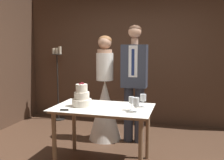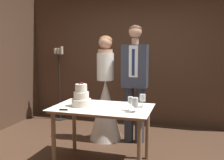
{
  "view_description": "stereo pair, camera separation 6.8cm",
  "coord_description": "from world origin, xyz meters",
  "px_view_note": "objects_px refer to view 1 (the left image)",
  "views": [
    {
      "loc": [
        0.86,
        -2.92,
        1.52
      ],
      "look_at": [
        -0.11,
        0.52,
        1.06
      ],
      "focal_mm": 40.0,
      "sensor_mm": 36.0,
      "label": 1
    },
    {
      "loc": [
        0.92,
        -2.9,
        1.52
      ],
      "look_at": [
        -0.11,
        0.52,
        1.06
      ],
      "focal_mm": 40.0,
      "sensor_mm": 36.0,
      "label": 2
    }
  ],
  "objects_px": {
    "cake_table": "(103,114)",
    "candle_stand": "(58,83)",
    "tiered_cake": "(82,98)",
    "wine_glass_near": "(136,102)",
    "wine_glass_middle": "(143,98)",
    "groom": "(134,79)",
    "bride": "(105,102)",
    "cake_knife": "(70,110)",
    "wine_glass_far": "(131,101)"
  },
  "relations": [
    {
      "from": "tiered_cake",
      "to": "wine_glass_near",
      "type": "relative_size",
      "value": 1.79
    },
    {
      "from": "wine_glass_middle",
      "to": "groom",
      "type": "relative_size",
      "value": 0.09
    },
    {
      "from": "cake_knife",
      "to": "cake_table",
      "type": "bearing_deg",
      "value": 27.85
    },
    {
      "from": "wine_glass_near",
      "to": "candle_stand",
      "type": "bearing_deg",
      "value": 137.24
    },
    {
      "from": "bride",
      "to": "tiered_cake",
      "type": "bearing_deg",
      "value": -92.1
    },
    {
      "from": "tiered_cake",
      "to": "cake_knife",
      "type": "bearing_deg",
      "value": -99.75
    },
    {
      "from": "wine_glass_middle",
      "to": "cake_table",
      "type": "bearing_deg",
      "value": -164.96
    },
    {
      "from": "cake_table",
      "to": "wine_glass_near",
      "type": "xyz_separation_m",
      "value": [
        0.46,
        -0.14,
        0.22
      ]
    },
    {
      "from": "wine_glass_middle",
      "to": "groom",
      "type": "distance_m",
      "value": 0.8
    },
    {
      "from": "wine_glass_near",
      "to": "bride",
      "type": "bearing_deg",
      "value": 124.57
    },
    {
      "from": "cake_table",
      "to": "cake_knife",
      "type": "relative_size",
      "value": 3.21
    },
    {
      "from": "wine_glass_middle",
      "to": "bride",
      "type": "bearing_deg",
      "value": 135.07
    },
    {
      "from": "wine_glass_near",
      "to": "wine_glass_middle",
      "type": "bearing_deg",
      "value": 81.12
    },
    {
      "from": "wine_glass_middle",
      "to": "bride",
      "type": "relative_size",
      "value": 0.1
    },
    {
      "from": "groom",
      "to": "wine_glass_far",
      "type": "bearing_deg",
      "value": -81.48
    },
    {
      "from": "wine_glass_middle",
      "to": "bride",
      "type": "height_order",
      "value": "bride"
    },
    {
      "from": "cake_knife",
      "to": "groom",
      "type": "height_order",
      "value": "groom"
    },
    {
      "from": "cake_table",
      "to": "candle_stand",
      "type": "distance_m",
      "value": 2.31
    },
    {
      "from": "wine_glass_near",
      "to": "wine_glass_middle",
      "type": "relative_size",
      "value": 1.03
    },
    {
      "from": "wine_glass_middle",
      "to": "candle_stand",
      "type": "relative_size",
      "value": 0.11
    },
    {
      "from": "tiered_cake",
      "to": "wine_glass_near",
      "type": "bearing_deg",
      "value": -8.56
    },
    {
      "from": "wine_glass_near",
      "to": "groom",
      "type": "height_order",
      "value": "groom"
    },
    {
      "from": "wine_glass_middle",
      "to": "wine_glass_far",
      "type": "relative_size",
      "value": 1.0
    },
    {
      "from": "tiered_cake",
      "to": "bride",
      "type": "height_order",
      "value": "bride"
    },
    {
      "from": "cake_knife",
      "to": "wine_glass_near",
      "type": "height_order",
      "value": "wine_glass_near"
    },
    {
      "from": "wine_glass_far",
      "to": "cake_knife",
      "type": "bearing_deg",
      "value": -162.7
    },
    {
      "from": "wine_glass_near",
      "to": "wine_glass_far",
      "type": "xyz_separation_m",
      "value": [
        -0.07,
        0.07,
        -0.0
      ]
    },
    {
      "from": "groom",
      "to": "tiered_cake",
      "type": "bearing_deg",
      "value": -119.95
    },
    {
      "from": "cake_table",
      "to": "cake_knife",
      "type": "bearing_deg",
      "value": -137.83
    },
    {
      "from": "groom",
      "to": "cake_knife",
      "type": "bearing_deg",
      "value": -115.9
    },
    {
      "from": "cake_knife",
      "to": "tiered_cake",
      "type": "bearing_deg",
      "value": 65.93
    },
    {
      "from": "cake_table",
      "to": "bride",
      "type": "height_order",
      "value": "bride"
    },
    {
      "from": "tiered_cake",
      "to": "bride",
      "type": "xyz_separation_m",
      "value": [
        0.03,
        0.91,
        -0.24
      ]
    },
    {
      "from": "groom",
      "to": "wine_glass_near",
      "type": "bearing_deg",
      "value": -78.21
    },
    {
      "from": "wine_glass_far",
      "to": "tiered_cake",
      "type": "bearing_deg",
      "value": 176.47
    },
    {
      "from": "cake_table",
      "to": "candle_stand",
      "type": "bearing_deg",
      "value": 132.1
    },
    {
      "from": "wine_glass_far",
      "to": "wine_glass_middle",
      "type": "bearing_deg",
      "value": 61.17
    },
    {
      "from": "cake_table",
      "to": "tiered_cake",
      "type": "xyz_separation_m",
      "value": [
        -0.28,
        -0.03,
        0.21
      ]
    },
    {
      "from": "wine_glass_far",
      "to": "candle_stand",
      "type": "bearing_deg",
      "value": 137.32
    },
    {
      "from": "groom",
      "to": "cake_table",
      "type": "bearing_deg",
      "value": -105.59
    },
    {
      "from": "cake_table",
      "to": "tiered_cake",
      "type": "bearing_deg",
      "value": -173.74
    },
    {
      "from": "tiered_cake",
      "to": "cake_table",
      "type": "bearing_deg",
      "value": 6.26
    },
    {
      "from": "wine_glass_near",
      "to": "groom",
      "type": "relative_size",
      "value": 0.09
    },
    {
      "from": "wine_glass_middle",
      "to": "wine_glass_far",
      "type": "height_order",
      "value": "same"
    },
    {
      "from": "cake_knife",
      "to": "wine_glass_far",
      "type": "xyz_separation_m",
      "value": [
        0.71,
        0.22,
        0.11
      ]
    },
    {
      "from": "wine_glass_far",
      "to": "bride",
      "type": "height_order",
      "value": "bride"
    },
    {
      "from": "tiered_cake",
      "to": "wine_glass_far",
      "type": "bearing_deg",
      "value": -3.53
    },
    {
      "from": "tiered_cake",
      "to": "candle_stand",
      "type": "xyz_separation_m",
      "value": [
        -1.27,
        1.74,
        -0.08
      ]
    },
    {
      "from": "cake_knife",
      "to": "candle_stand",
      "type": "xyz_separation_m",
      "value": [
        -1.23,
        2.01,
        0.03
      ]
    },
    {
      "from": "cake_table",
      "to": "wine_glass_middle",
      "type": "bearing_deg",
      "value": 15.04
    }
  ]
}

